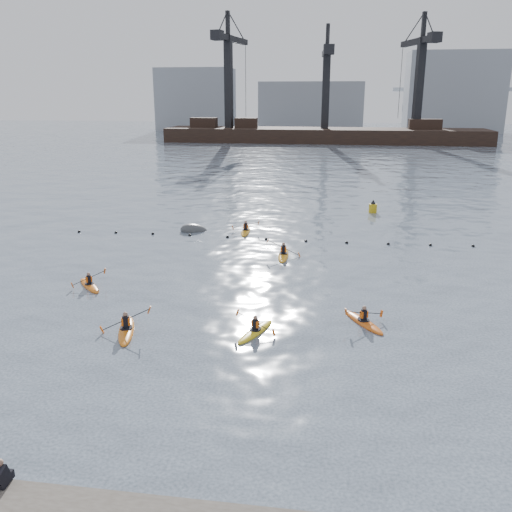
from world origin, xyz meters
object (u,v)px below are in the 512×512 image
Objects in this scene: nav_buoy at (373,208)px; kayaker_4 at (364,321)px; kayaker_0 at (126,329)px; kayaker_2 at (89,285)px; kayaker_1 at (255,331)px; kayaker_5 at (246,231)px; kayaker_3 at (283,255)px; mooring_buoy at (194,231)px.

kayaker_4 is at bearing -94.23° from nav_buoy.
kayaker_2 is at bearing 110.88° from kayaker_0.
kayaker_1 is 1.15× the size of kayaker_2.
kayaker_1 is 19.02m from kayaker_5.
kayaker_2 is at bearing -119.61° from kayaker_5.
kayaker_1 reaches higher than kayaker_2.
kayaker_0 is 1.06× the size of kayaker_5.
kayaker_2 is at bearing -145.90° from kayaker_3.
kayaker_4 is at bearing -52.51° from kayaker_2.
kayaker_1 is at bearing -10.93° from kayaker_4.
kayaker_1 is at bearing -103.96° from nav_buoy.
kayaker_5 is (-3.63, 6.24, -0.00)m from kayaker_3.
kayaker_4 is (4.90, -10.62, -0.01)m from kayaker_3.
kayaker_3 reaches higher than mooring_buoy.
kayaker_2 is 1.16× the size of mooring_buoy.
kayaker_3 reaches higher than nav_buoy.
kayaker_4 is (10.89, 2.56, -0.01)m from kayaker_0.
kayaker_0 is at bearing -151.75° from kayaker_1.
nav_buoy reaches higher than kayaker_4.
kayaker_0 is at bearing -17.73° from kayaker_4.
kayaker_2 is 13.84m from mooring_buoy.
kayaker_2 reaches higher than mooring_buoy.
mooring_buoy is at bearing 37.82° from kayaker_2.
kayaker_1 is at bearing -10.18° from kayaker_0.
nav_buoy is (17.18, 22.92, 0.32)m from kayaker_2.
kayaker_3 is 1.12× the size of kayaker_4.
kayaker_5 is at bearing 3.92° from mooring_buoy.
kayaker_4 reaches higher than mooring_buoy.
nav_buoy is (6.81, 15.28, 0.31)m from kayaker_3.
kayaker_4 is at bearing -66.94° from kayaker_5.
kayaker_5 is (-3.55, 18.68, 0.01)m from kayaker_1.
kayaker_4 is at bearing -67.57° from kayaker_3.
kayaker_3 is at bearing -114.04° from nav_buoy.
kayaker_3 reaches higher than kayaker_0.
kayaker_3 reaches higher than kayaker_4.
mooring_buoy is (-7.79, 5.96, -0.10)m from kayaker_3.
kayaker_0 is 1.55× the size of mooring_buoy.
kayaker_4 is at bearing 41.10° from kayaker_1.
kayaker_5 is 1.46× the size of mooring_buoy.
kayaker_4 is 20.88m from mooring_buoy.
kayaker_5 reaches higher than kayaker_1.
kayaker_0 reaches higher than kayaker_1.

